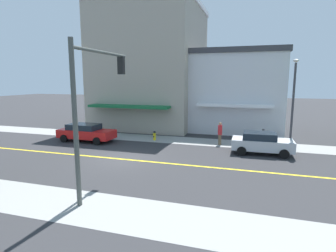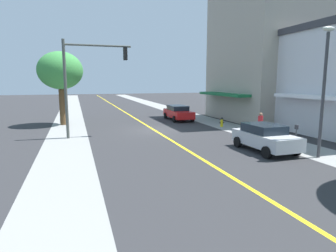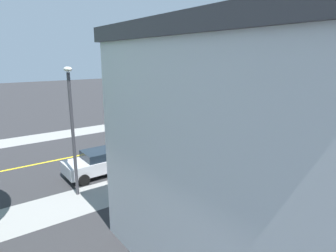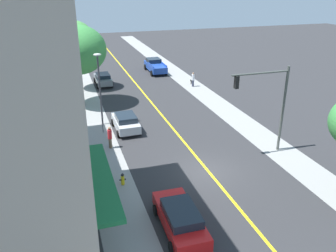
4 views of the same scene
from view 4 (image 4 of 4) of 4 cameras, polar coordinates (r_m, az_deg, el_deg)
ground_plane at (r=24.73m, az=6.60°, el=-7.35°), size 140.00×140.00×0.00m
sidewalk_left at (r=23.13m, az=-8.98°, el=-9.84°), size 2.84×126.00×0.01m
sidewalk_right at (r=27.89m, az=19.32°, el=-4.87°), size 2.84×126.00×0.01m
road_centerline_stripe at (r=24.73m, az=6.60°, el=-7.34°), size 0.20×126.00×0.00m
street_tree_left_near at (r=42.86m, az=-15.33°, el=13.79°), size 4.62×4.62×8.13m
street_tree_right_corner at (r=36.86m, az=-14.73°, el=12.05°), size 5.85×5.85×8.36m
fire_hydrant at (r=23.07m, az=-7.49°, el=-8.66°), size 0.44×0.24×0.82m
parking_meter at (r=30.64m, az=-10.75°, el=0.57°), size 0.12×0.18×1.43m
traffic_light_mast at (r=26.44m, az=16.36°, el=4.57°), size 4.63×0.32×6.71m
street_lamp at (r=31.45m, az=-11.26°, el=7.15°), size 0.70×0.36×6.59m
red_sedan_left_curb at (r=18.98m, az=2.02°, el=-14.91°), size 2.15×4.80×1.48m
silver_sedan_left_curb at (r=30.82m, az=-6.99°, el=0.67°), size 2.14×4.13×1.52m
grey_sedan_left_curb at (r=44.96m, az=-10.69°, el=7.65°), size 2.04×4.38×1.48m
blue_pickup_truck at (r=50.61m, az=-2.14°, el=9.90°), size 2.39×5.75×1.81m
pedestrian_red_shirt at (r=27.68m, az=-9.57°, el=-1.78°), size 0.34×0.34×1.82m
pedestrian_white_shirt at (r=43.59m, az=4.16°, el=7.73°), size 0.35×0.35×1.80m
small_dog at (r=44.73m, az=3.90°, el=7.34°), size 0.28×0.72×0.54m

